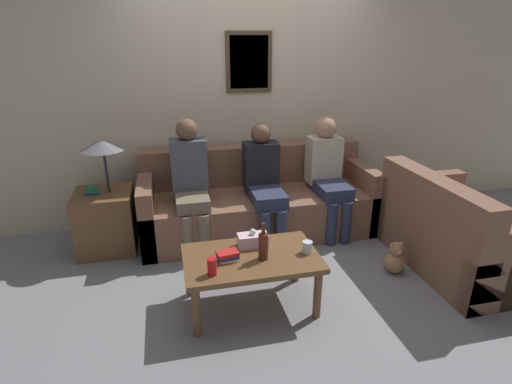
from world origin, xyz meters
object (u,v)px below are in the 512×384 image
object	(u,v)px
couch_side	(456,235)
person_left	(190,180)
coffee_table	(251,263)
person_right	(328,171)
couch_main	(258,203)
drinking_glass	(307,247)
teddy_bear	(395,259)
wine_bottle	(263,246)
person_middle	(264,180)

from	to	relation	value
couch_side	person_left	bearing A→B (deg)	67.05
coffee_table	couch_side	bearing A→B (deg)	4.60
person_right	person_left	bearing A→B (deg)	-178.97
couch_side	person_left	distance (m)	2.45
couch_main	coffee_table	size ratio (longest dim) A/B	2.40
drinking_glass	teddy_bear	size ratio (longest dim) A/B	0.31
teddy_bear	couch_main	bearing A→B (deg)	131.58
wine_bottle	person_right	distance (m)	1.54
person_left	person_middle	world-z (taller)	person_left
wine_bottle	teddy_bear	size ratio (longest dim) A/B	0.97
teddy_bear	person_middle	bearing A→B (deg)	136.41
couch_side	person_middle	bearing A→B (deg)	58.58
person_middle	couch_main	bearing A→B (deg)	94.50
person_middle	teddy_bear	world-z (taller)	person_middle
person_right	drinking_glass	bearing A→B (deg)	-118.67
coffee_table	person_right	bearing A→B (deg)	46.73
couch_main	wine_bottle	xyz separation A→B (m)	(-0.28, -1.32, 0.23)
couch_main	person_left	xyz separation A→B (m)	(-0.70, -0.16, 0.37)
couch_side	person_right	bearing A→B (deg)	40.50
person_middle	person_right	size ratio (longest dim) A/B	0.97
couch_side	coffee_table	world-z (taller)	couch_side
coffee_table	person_left	distance (m)	1.19
wine_bottle	person_right	world-z (taller)	person_right
wine_bottle	person_middle	world-z (taller)	person_middle
drinking_glass	teddy_bear	distance (m)	0.99
person_left	teddy_bear	world-z (taller)	person_left
couch_side	wine_bottle	xyz separation A→B (m)	(-1.81, -0.21, 0.23)
wine_bottle	teddy_bear	world-z (taller)	wine_bottle
person_middle	coffee_table	bearing A→B (deg)	-108.83
couch_main	drinking_glass	size ratio (longest dim) A/B	26.19
teddy_bear	wine_bottle	bearing A→B (deg)	-169.73
wine_bottle	drinking_glass	world-z (taller)	wine_bottle
wine_bottle	person_left	distance (m)	1.24
person_middle	wine_bottle	bearing A→B (deg)	-104.41
couch_main	person_right	xyz separation A→B (m)	(0.70, -0.14, 0.35)
couch_main	person_left	bearing A→B (deg)	-166.76
couch_side	person_middle	distance (m)	1.81
couch_side	person_right	xyz separation A→B (m)	(-0.83, 0.97, 0.34)
drinking_glass	person_right	bearing A→B (deg)	61.33
couch_main	person_middle	world-z (taller)	person_middle
couch_side	wine_bottle	bearing A→B (deg)	96.55
couch_main	couch_side	world-z (taller)	same
teddy_bear	person_left	bearing A→B (deg)	150.95
couch_main	drinking_glass	xyz separation A→B (m)	(0.06, -1.31, 0.17)
couch_main	coffee_table	xyz separation A→B (m)	(-0.35, -1.26, 0.07)
couch_main	teddy_bear	xyz separation A→B (m)	(0.97, -1.09, -0.18)
couch_main	person_middle	xyz separation A→B (m)	(0.01, -0.18, 0.32)
person_left	coffee_table	bearing A→B (deg)	-72.44
wine_bottle	drinking_glass	bearing A→B (deg)	1.67
wine_bottle	drinking_glass	xyz separation A→B (m)	(0.34, 0.01, -0.06)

